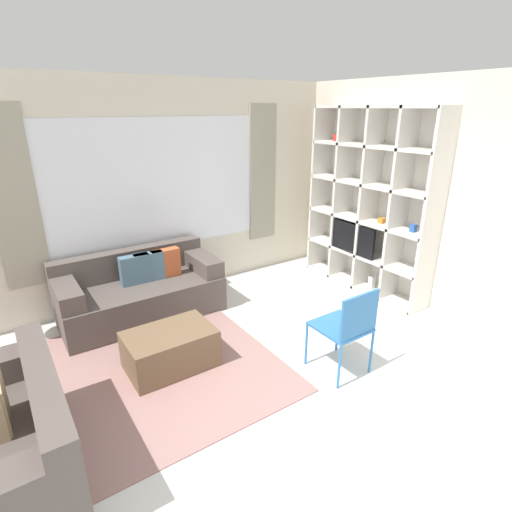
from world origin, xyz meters
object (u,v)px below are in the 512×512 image
at_px(shelving_unit, 370,203).
at_px(ottoman, 170,349).
at_px(couch_main, 141,292).
at_px(couch_side, 4,445).
at_px(folding_chair, 348,324).

height_order(shelving_unit, ottoman, shelving_unit).
relative_size(couch_main, couch_side, 1.25).
xyz_separation_m(couch_main, folding_chair, (1.18, -2.17, 0.21)).
distance_m(couch_main, ottoman, 1.18).
height_order(ottoman, folding_chair, folding_chair).
bearing_deg(ottoman, shelving_unit, 5.08).
bearing_deg(folding_chair, couch_main, -61.49).
distance_m(couch_side, ottoman, 1.50).
bearing_deg(ottoman, couch_main, 83.73).
bearing_deg(shelving_unit, folding_chair, -142.94).
xyz_separation_m(ottoman, folding_chair, (1.31, -1.00, 0.33)).
xyz_separation_m(couch_main, ottoman, (-0.13, -1.17, -0.11)).
height_order(couch_main, folding_chair, folding_chair).
bearing_deg(folding_chair, shelving_unit, -142.94).
relative_size(shelving_unit, folding_chair, 2.75).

